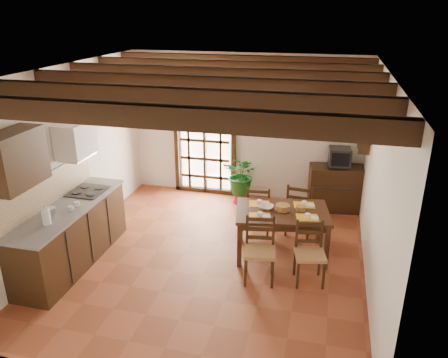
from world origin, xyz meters
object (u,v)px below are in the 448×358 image
(kitchen_counter, at_px, (71,234))
(chair_far_right, at_px, (299,217))
(pendant_lamp, at_px, (288,121))
(dining_table, at_px, (282,216))
(chair_near_left, at_px, (259,261))
(potted_plant, at_px, (242,175))
(sideboard, at_px, (336,188))
(chair_near_right, at_px, (309,264))
(chair_far_left, at_px, (258,217))
(crt_tv, at_px, (340,157))

(kitchen_counter, height_order, chair_far_right, kitchen_counter)
(chair_far_right, relative_size, pendant_lamp, 1.08)
(dining_table, height_order, chair_near_left, chair_near_left)
(potted_plant, relative_size, pendant_lamp, 2.39)
(pendant_lamp, bearing_deg, chair_near_left, -103.83)
(chair_near_left, bearing_deg, sideboard, 60.29)
(chair_near_right, bearing_deg, chair_far_left, 114.02)
(dining_table, relative_size, chair_far_right, 1.64)
(crt_tv, height_order, potted_plant, potted_plant)
(chair_far_left, relative_size, potted_plant, 0.42)
(crt_tv, bearing_deg, chair_near_left, -116.30)
(potted_plant, bearing_deg, chair_far_right, -40.22)
(chair_near_right, distance_m, crt_tv, 2.61)
(kitchen_counter, bearing_deg, chair_near_left, 4.59)
(kitchen_counter, bearing_deg, crt_tv, 36.90)
(chair_near_right, distance_m, chair_far_left, 1.56)
(chair_near_left, xyz_separation_m, chair_near_right, (0.67, 0.12, -0.01))
(crt_tv, bearing_deg, dining_table, -118.43)
(kitchen_counter, distance_m, chair_far_left, 2.97)
(chair_far_left, relative_size, chair_far_right, 0.93)
(pendant_lamp, bearing_deg, chair_far_right, 72.40)
(chair_near_left, distance_m, potted_plant, 2.62)
(chair_near_left, relative_size, potted_plant, 0.45)
(chair_far_left, bearing_deg, kitchen_counter, 25.18)
(chair_far_left, xyz_separation_m, crt_tv, (1.26, 1.22, 0.78))
(sideboard, distance_m, potted_plant, 1.77)
(chair_near_right, xyz_separation_m, potted_plant, (-1.43, 2.37, 0.30))
(crt_tv, relative_size, pendant_lamp, 0.49)
(chair_near_left, height_order, chair_near_right, chair_near_left)
(chair_far_left, distance_m, potted_plant, 1.26)
(kitchen_counter, bearing_deg, potted_plant, 53.70)
(sideboard, distance_m, pendant_lamp, 2.54)
(chair_far_left, bearing_deg, chair_near_left, 93.09)
(chair_near_right, relative_size, chair_far_left, 1.02)
(sideboard, relative_size, potted_plant, 0.50)
(kitchen_counter, xyz_separation_m, chair_far_right, (3.17, 1.72, -0.19))
(chair_far_right, bearing_deg, potted_plant, -35.98)
(dining_table, relative_size, potted_plant, 0.74)
(kitchen_counter, bearing_deg, pendant_lamp, 19.87)
(sideboard, bearing_deg, chair_far_right, -126.79)
(chair_near_right, bearing_deg, potted_plant, 108.67)
(chair_near_left, distance_m, crt_tv, 2.89)
(chair_far_right, height_order, potted_plant, potted_plant)
(sideboard, xyz_separation_m, potted_plant, (-1.76, -0.11, 0.14))
(chair_far_right, xyz_separation_m, pendant_lamp, (-0.21, -0.65, 1.79))
(pendant_lamp, bearing_deg, chair_far_left, 131.40)
(kitchen_counter, relative_size, chair_far_left, 2.63)
(potted_plant, height_order, pendant_lamp, pendant_lamp)
(crt_tv, distance_m, pendant_lamp, 2.18)
(kitchen_counter, height_order, dining_table, kitchen_counter)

